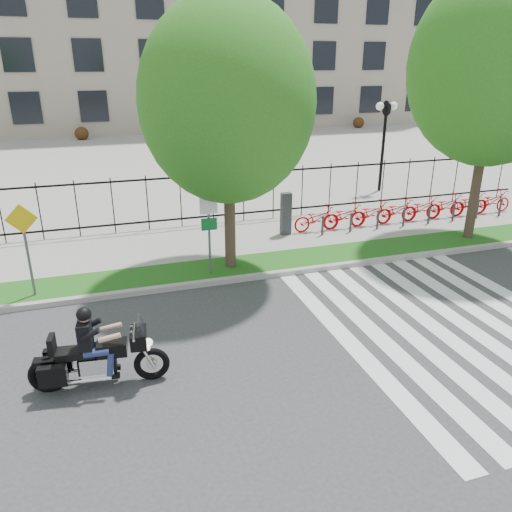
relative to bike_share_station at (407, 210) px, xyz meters
name	(u,v)px	position (x,y,z in m)	size (l,w,h in m)	color
ground	(258,362)	(-8.32, -7.20, -0.61)	(120.00, 120.00, 0.00)	#323134
curb	(214,282)	(-8.32, -3.10, -0.54)	(60.00, 0.20, 0.15)	#9A9891
grass_verge	(207,271)	(-8.32, -2.25, -0.54)	(60.00, 1.50, 0.15)	#1B5114
sidewalk	(191,244)	(-8.32, 0.25, -0.54)	(60.00, 3.50, 0.15)	gray
plaza	(140,157)	(-8.32, 17.80, -0.56)	(80.00, 34.00, 0.10)	gray
crosswalk_stripes	(451,327)	(-3.50, -7.20, -0.61)	(5.70, 8.00, 0.01)	silver
iron_fence	(181,200)	(-8.32, 2.00, 0.54)	(30.00, 0.06, 2.00)	black
office_building	(110,14)	(-8.32, 37.72, 9.35)	(60.00, 21.90, 20.15)	gray
lamp_post_right	(385,124)	(1.68, 4.80, 2.59)	(1.06, 0.70, 4.25)	black
street_tree_1	(227,102)	(-7.59, -2.25, 4.28)	(4.77, 4.77, 7.49)	#3A2A1F
street_tree_2	(496,67)	(1.01, -2.25, 5.12)	(5.34, 5.34, 8.66)	#3A2A1F
bike_share_station	(407,210)	(0.00, 0.00, 0.00)	(9.94, 0.84, 1.50)	#2D2D33
sign_pole_regulatory	(209,221)	(-8.29, -2.62, 1.13)	(0.50, 0.09, 2.50)	#59595B
sign_pole_warning	(25,238)	(-13.04, -2.62, 1.13)	(0.78, 0.09, 2.49)	#59595B
motorcycle_rider	(98,355)	(-11.49, -7.01, 0.07)	(2.65, 0.88, 2.05)	black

